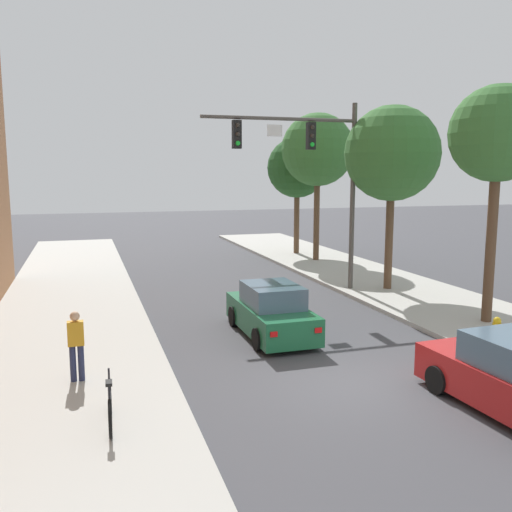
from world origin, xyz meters
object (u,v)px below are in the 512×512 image
(street_tree_nearest, at_px, (498,136))
(street_tree_farthest, at_px, (297,168))
(street_tree_third, at_px, (318,150))
(pedestrian_sidewalk_left_walker, at_px, (76,343))
(traffic_signal_mast, at_px, (313,162))
(street_tree_second, at_px, (392,154))
(fire_hydrant, at_px, (497,329))
(car_lead_green, at_px, (271,312))
(bicycle_leaning, at_px, (110,406))

(street_tree_nearest, height_order, street_tree_farthest, street_tree_nearest)
(street_tree_third, bearing_deg, pedestrian_sidewalk_left_walker, -129.93)
(traffic_signal_mast, height_order, street_tree_second, traffic_signal_mast)
(pedestrian_sidewalk_left_walker, height_order, street_tree_farthest, street_tree_farthest)
(pedestrian_sidewalk_left_walker, xyz_separation_m, street_tree_third, (12.48, 14.90, 5.05))
(street_tree_third, xyz_separation_m, street_tree_farthest, (-0.08, 2.73, -0.93))
(pedestrian_sidewalk_left_walker, height_order, fire_hydrant, pedestrian_sidewalk_left_walker)
(car_lead_green, xyz_separation_m, street_tree_nearest, (7.00, -1.07, 5.31))
(pedestrian_sidewalk_left_walker, relative_size, street_tree_third, 0.21)
(pedestrian_sidewalk_left_walker, xyz_separation_m, street_tree_farthest, (12.39, 17.64, 4.12))
(street_tree_second, bearing_deg, traffic_signal_mast, 170.93)
(pedestrian_sidewalk_left_walker, distance_m, street_tree_nearest, 13.61)
(fire_hydrant, bearing_deg, bicycle_leaning, -168.79)
(pedestrian_sidewalk_left_walker, distance_m, street_tree_third, 20.08)
(traffic_signal_mast, height_order, bicycle_leaning, traffic_signal_mast)
(pedestrian_sidewalk_left_walker, relative_size, fire_hydrant, 2.28)
(fire_hydrant, distance_m, street_tree_third, 16.38)
(bicycle_leaning, height_order, fire_hydrant, bicycle_leaning)
(street_tree_nearest, bearing_deg, pedestrian_sidewalk_left_walker, -173.36)
(traffic_signal_mast, xyz_separation_m, street_tree_farthest, (3.39, 10.17, -0.15))
(bicycle_leaning, relative_size, street_tree_farthest, 0.26)
(street_tree_nearest, bearing_deg, car_lead_green, 171.33)
(fire_hydrant, height_order, street_tree_third, street_tree_third)
(pedestrian_sidewalk_left_walker, distance_m, street_tree_second, 14.80)
(bicycle_leaning, bearing_deg, traffic_signal_mast, 50.08)
(street_tree_third, bearing_deg, street_tree_farthest, 91.73)
(fire_hydrant, relative_size, street_tree_second, 0.10)
(car_lead_green, relative_size, fire_hydrant, 5.89)
(bicycle_leaning, distance_m, street_tree_second, 15.87)
(street_tree_nearest, xyz_separation_m, street_tree_second, (-0.35, 5.49, -0.39))
(street_tree_farthest, bearing_deg, pedestrian_sidewalk_left_walker, -125.09)
(traffic_signal_mast, relative_size, car_lead_green, 1.77)
(traffic_signal_mast, distance_m, street_tree_second, 3.28)
(car_lead_green, height_order, street_tree_second, street_tree_second)
(street_tree_nearest, bearing_deg, traffic_signal_mast, 120.80)
(street_tree_second, height_order, street_tree_farthest, street_tree_second)
(fire_hydrant, bearing_deg, street_tree_third, 85.71)
(traffic_signal_mast, bearing_deg, car_lead_green, -124.70)
(street_tree_farthest, bearing_deg, car_lead_green, -114.26)
(bicycle_leaning, height_order, street_tree_third, street_tree_third)
(pedestrian_sidewalk_left_walker, bearing_deg, traffic_signal_mast, 39.69)
(traffic_signal_mast, bearing_deg, fire_hydrant, -73.66)
(traffic_signal_mast, bearing_deg, street_tree_farthest, 71.57)
(traffic_signal_mast, distance_m, pedestrian_sidewalk_left_walker, 12.46)
(traffic_signal_mast, distance_m, bicycle_leaning, 13.94)
(traffic_signal_mast, relative_size, pedestrian_sidewalk_left_walker, 4.57)
(bicycle_leaning, bearing_deg, street_tree_farthest, 59.74)
(car_lead_green, xyz_separation_m, bicycle_leaning, (-4.98, -5.10, -0.18))
(bicycle_leaning, xyz_separation_m, street_tree_nearest, (11.98, 4.03, 5.50))
(street_tree_second, xyz_separation_m, street_tree_farthest, (0.16, 10.68, -0.47))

